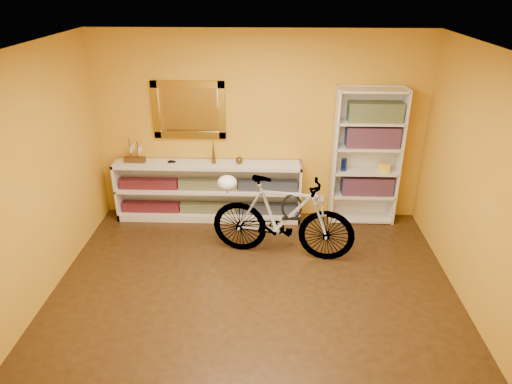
{
  "coord_description": "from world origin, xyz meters",
  "views": [
    {
      "loc": [
        0.18,
        -4.04,
        3.2
      ],
      "look_at": [
        0.0,
        0.7,
        0.95
      ],
      "focal_mm": 32.31,
      "sensor_mm": 36.0,
      "label": 1
    }
  ],
  "objects_px": {
    "bookcase": "(366,158)",
    "bicycle": "(283,218)",
    "console_unit": "(209,191)",
    "helmet": "(227,183)"
  },
  "relations": [
    {
      "from": "bicycle",
      "to": "helmet",
      "type": "height_order",
      "value": "bicycle"
    },
    {
      "from": "console_unit",
      "to": "bicycle",
      "type": "xyz_separation_m",
      "value": [
        1.03,
        -0.94,
        0.1
      ]
    },
    {
      "from": "bookcase",
      "to": "console_unit",
      "type": "bearing_deg",
      "value": -179.34
    },
    {
      "from": "bookcase",
      "to": "helmet",
      "type": "relative_size",
      "value": 7.97
    },
    {
      "from": "bookcase",
      "to": "helmet",
      "type": "xyz_separation_m",
      "value": [
        -1.81,
        -0.85,
        -0.02
      ]
    },
    {
      "from": "bookcase",
      "to": "bicycle",
      "type": "distance_m",
      "value": 1.55
    },
    {
      "from": "console_unit",
      "to": "helmet",
      "type": "bearing_deg",
      "value": -66.73
    },
    {
      "from": "console_unit",
      "to": "bicycle",
      "type": "height_order",
      "value": "bicycle"
    },
    {
      "from": "bookcase",
      "to": "bicycle",
      "type": "relative_size",
      "value": 1.06
    },
    {
      "from": "console_unit",
      "to": "helmet",
      "type": "distance_m",
      "value": 1.03
    }
  ]
}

